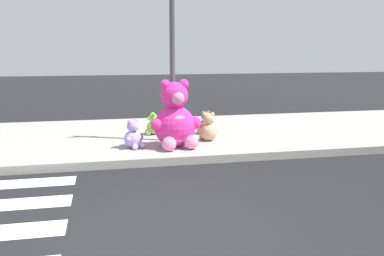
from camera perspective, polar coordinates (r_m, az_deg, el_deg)
The scene contains 9 objects.
ground_plane at distance 4.54m, azimuth -5.97°, elevation -15.83°, with size 60.00×60.00×0.00m, color black.
sidewalk at distance 9.46m, azimuth -9.37°, elevation -1.36°, with size 28.00×4.40×0.15m, color #9E9B93.
sign_pole at distance 8.56m, azimuth -2.68°, elevation 9.48°, with size 0.56×0.11×3.20m.
plush_pink_large at distance 8.08m, azimuth -2.29°, elevation 1.05°, with size 1.00×0.91×1.31m.
plush_teal at distance 9.43m, azimuth -2.72°, elevation 0.61°, with size 0.39×0.44×0.57m.
plush_lavender at distance 8.11m, azimuth -7.94°, elevation -1.16°, with size 0.40×0.40×0.56m.
plush_brown at distance 9.42m, azimuth 1.82°, elevation 0.49°, with size 0.38×0.37×0.52m.
plush_tan at distance 8.71m, azimuth 2.22°, elevation -0.16°, with size 0.46×0.40×0.60m.
plush_lime at distance 9.37m, azimuth -5.37°, elevation 0.31°, with size 0.34×0.38×0.49m.
Camera 1 is at (-0.40, -4.05, 2.02)m, focal length 39.24 mm.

